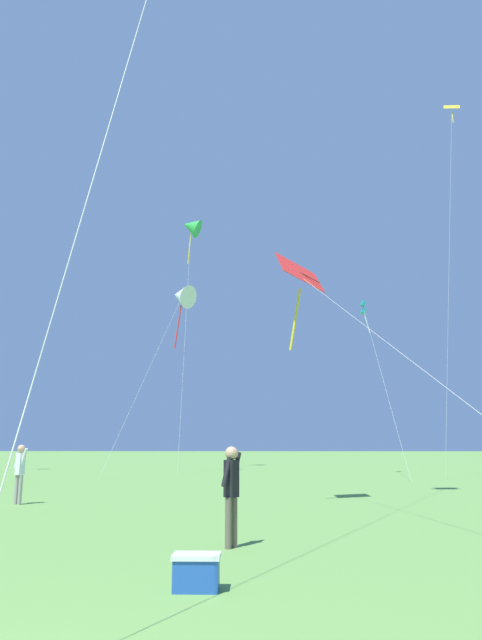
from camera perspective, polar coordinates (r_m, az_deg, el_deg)
kite_yellow_diamond at (r=45.35m, az=19.95°, el=16.75°), size 4.49×5.27×26.02m
kite_teal_box at (r=39.12m, az=12.00°, el=0.90°), size 0.78×7.86×11.21m
kite_red_high at (r=19.16m, az=5.96°, el=3.37°), size 4.71×12.47×8.15m
kite_green_small at (r=51.43m, az=-4.93°, el=9.10°), size 2.01×11.50×21.51m
kite_white_distant at (r=42.33m, az=-5.87°, el=2.35°), size 4.25×10.03×13.43m
person_near_tree at (r=10.86m, az=-0.95°, el=-16.00°), size 0.37×0.52×1.75m
person_in_red_shirt at (r=19.85m, az=-20.88°, el=-13.45°), size 0.54×0.38×1.80m
picnic_cooler at (r=7.92m, az=-4.40°, el=-23.42°), size 0.60×0.40×0.44m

